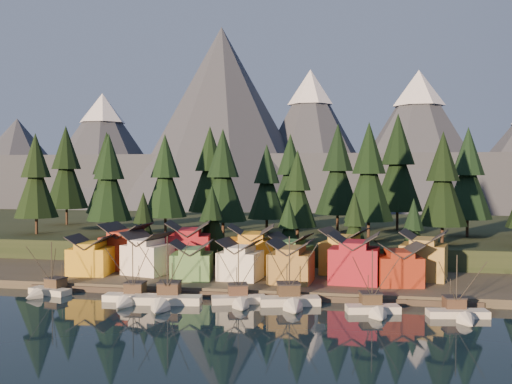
% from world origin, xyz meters
% --- Properties ---
extents(ground, '(500.00, 500.00, 0.00)m').
position_xyz_m(ground, '(0.00, 0.00, 0.00)').
color(ground, black).
rests_on(ground, ground).
extents(shore_strip, '(400.00, 50.00, 1.50)m').
position_xyz_m(shore_strip, '(0.00, 40.00, 0.75)').
color(shore_strip, '#3E3A2D').
rests_on(shore_strip, ground).
extents(hillside, '(420.00, 100.00, 6.00)m').
position_xyz_m(hillside, '(0.00, 90.00, 3.00)').
color(hillside, black).
rests_on(hillside, ground).
extents(dock, '(80.00, 4.00, 1.00)m').
position_xyz_m(dock, '(0.00, 16.50, 0.50)').
color(dock, '#443931').
rests_on(dock, ground).
extents(mountain_ridge, '(560.00, 190.00, 90.00)m').
position_xyz_m(mountain_ridge, '(-4.20, 213.59, 26.06)').
color(mountain_ridge, '#414854').
rests_on(mountain_ridge, ground).
extents(boat_0, '(8.42, 8.97, 10.43)m').
position_xyz_m(boat_0, '(-34.79, 11.02, 2.10)').
color(boat_0, beige).
rests_on(boat_0, ground).
extents(boat_1, '(9.88, 10.67, 11.11)m').
position_xyz_m(boat_1, '(-17.87, 8.41, 2.09)').
color(boat_1, white).
rests_on(boat_1, ground).
extents(boat_2, '(12.17, 13.01, 12.53)m').
position_xyz_m(boat_2, '(-11.26, 7.43, 2.27)').
color(boat_2, beige).
rests_on(boat_2, ground).
extents(boat_3, '(9.76, 10.25, 11.04)m').
position_xyz_m(boat_3, '(0.62, 10.52, 2.12)').
color(boat_3, beige).
rests_on(boat_3, ground).
extents(boat_4, '(10.63, 11.24, 12.58)m').
position_xyz_m(boat_4, '(9.20, 10.67, 2.47)').
color(boat_4, beige).
rests_on(boat_4, ground).
extents(boat_5, '(8.93, 9.48, 10.82)m').
position_xyz_m(boat_5, '(22.55, 8.10, 2.15)').
color(boat_5, beige).
rests_on(boat_5, ground).
extents(boat_6, '(9.62, 10.22, 10.44)m').
position_xyz_m(boat_6, '(35.11, 7.57, 1.95)').
color(boat_6, beige).
rests_on(boat_6, ground).
extents(house_front_0, '(8.39, 8.00, 7.79)m').
position_xyz_m(house_front_0, '(-32.82, 24.04, 5.59)').
color(house_front_0, gold).
rests_on(house_front_0, shore_strip).
extents(house_front_1, '(9.93, 9.70, 8.49)m').
position_xyz_m(house_front_1, '(-21.82, 26.73, 5.96)').
color(house_front_1, white).
rests_on(house_front_1, shore_strip).
extents(house_front_2, '(8.50, 8.55, 7.29)m').
position_xyz_m(house_front_2, '(-11.39, 22.97, 5.33)').
color(house_front_2, '#538749').
rests_on(house_front_2, shore_strip).
extents(house_front_3, '(8.33, 8.03, 7.65)m').
position_xyz_m(house_front_3, '(-2.22, 24.30, 5.52)').
color(house_front_3, white).
rests_on(house_front_3, shore_strip).
extents(house_front_4, '(8.25, 8.81, 7.87)m').
position_xyz_m(house_front_4, '(7.65, 23.42, 5.64)').
color(house_front_4, olive).
rests_on(house_front_4, shore_strip).
extents(house_front_5, '(9.45, 8.72, 9.26)m').
position_xyz_m(house_front_5, '(19.20, 24.97, 6.36)').
color(house_front_5, maroon).
rests_on(house_front_5, shore_strip).
extents(house_front_6, '(8.71, 8.36, 7.68)m').
position_xyz_m(house_front_6, '(27.17, 24.16, 5.53)').
color(house_front_6, maroon).
rests_on(house_front_6, shore_strip).
extents(house_back_0, '(9.51, 9.19, 9.63)m').
position_xyz_m(house_back_0, '(-28.45, 31.40, 6.56)').
color(house_back_0, maroon).
rests_on(house_back_0, shore_strip).
extents(house_back_1, '(10.59, 10.68, 10.03)m').
position_xyz_m(house_back_1, '(-15.52, 33.87, 6.76)').
color(house_back_1, maroon).
rests_on(house_back_1, shore_strip).
extents(house_back_2, '(10.12, 9.47, 9.67)m').
position_xyz_m(house_back_2, '(-1.62, 32.35, 6.58)').
color(house_back_2, orange).
rests_on(house_back_2, shore_strip).
extents(house_back_3, '(9.13, 8.47, 7.97)m').
position_xyz_m(house_back_3, '(6.33, 32.98, 5.69)').
color(house_back_3, '#3B6E3D').
rests_on(house_back_3, shore_strip).
extents(house_back_4, '(10.16, 9.92, 9.14)m').
position_xyz_m(house_back_4, '(17.10, 33.71, 6.30)').
color(house_back_4, gold).
rests_on(house_back_4, shore_strip).
extents(house_back_5, '(9.81, 9.89, 9.25)m').
position_xyz_m(house_back_5, '(32.18, 31.19, 6.36)').
color(house_back_5, olive).
rests_on(house_back_5, shore_strip).
extents(tree_hill_0, '(11.18, 11.18, 26.05)m').
position_xyz_m(tree_hill_0, '(-62.00, 52.00, 20.24)').
color(tree_hill_0, '#332319').
rests_on(tree_hill_0, hillside).
extents(tree_hill_1, '(11.71, 11.71, 27.27)m').
position_xyz_m(tree_hill_1, '(-50.00, 68.00, 20.91)').
color(tree_hill_1, '#332319').
rests_on(tree_hill_1, hillside).
extents(tree_hill_2, '(10.90, 10.90, 25.40)m').
position_xyz_m(tree_hill_2, '(-40.00, 48.00, 19.88)').
color(tree_hill_2, '#332319').
rests_on(tree_hill_2, hillside).
extents(tree_hill_3, '(11.14, 11.14, 25.94)m').
position_xyz_m(tree_hill_3, '(-30.00, 60.00, 20.18)').
color(tree_hill_3, '#332319').
rests_on(tree_hill_3, hillside).
extents(tree_hill_4, '(12.46, 12.46, 29.04)m').
position_xyz_m(tree_hill_4, '(-22.00, 75.00, 21.88)').
color(tree_hill_4, '#332319').
rests_on(tree_hill_4, hillside).
extents(tree_hill_5, '(11.29, 11.29, 26.31)m').
position_xyz_m(tree_hill_5, '(-12.00, 50.00, 20.38)').
color(tree_hill_5, '#332319').
rests_on(tree_hill_5, hillside).
extents(tree_hill_6, '(10.00, 10.00, 23.29)m').
position_xyz_m(tree_hill_6, '(-4.00, 65.00, 18.73)').
color(tree_hill_6, '#332319').
rests_on(tree_hill_6, hillside).
extents(tree_hill_7, '(9.05, 9.05, 21.08)m').
position_xyz_m(tree_hill_7, '(6.00, 48.00, 17.52)').
color(tree_hill_7, '#332319').
rests_on(tree_hill_7, hillside).
extents(tree_hill_8, '(12.43, 12.43, 28.95)m').
position_xyz_m(tree_hill_8, '(14.00, 72.00, 21.83)').
color(tree_hill_8, '#332319').
rests_on(tree_hill_8, hillside).
extents(tree_hill_9, '(11.92, 11.92, 27.77)m').
position_xyz_m(tree_hill_9, '(22.00, 55.00, 21.18)').
color(tree_hill_9, '#332319').
rests_on(tree_hill_9, hillside).
extents(tree_hill_10, '(13.80, 13.80, 32.14)m').
position_xyz_m(tree_hill_10, '(30.00, 80.00, 23.57)').
color(tree_hill_10, '#332319').
rests_on(tree_hill_10, hillside).
extents(tree_hill_11, '(10.73, 10.73, 25.01)m').
position_xyz_m(tree_hill_11, '(38.00, 50.00, 19.67)').
color(tree_hill_11, '#332319').
rests_on(tree_hill_11, hillside).
extents(tree_hill_12, '(11.64, 11.64, 27.12)m').
position_xyz_m(tree_hill_12, '(46.00, 66.00, 20.83)').
color(tree_hill_12, '#332319').
rests_on(tree_hill_12, hillside).
extents(tree_hill_15, '(11.63, 11.63, 27.09)m').
position_xyz_m(tree_hill_15, '(0.00, 82.00, 20.81)').
color(tree_hill_15, '#332319').
rests_on(tree_hill_15, hillside).
extents(tree_hill_16, '(12.93, 12.93, 30.12)m').
position_xyz_m(tree_hill_16, '(-68.00, 78.00, 22.47)').
color(tree_hill_16, '#332319').
rests_on(tree_hill_16, hillside).
extents(tree_shore_0, '(6.87, 6.87, 16.01)m').
position_xyz_m(tree_shore_0, '(-28.00, 40.00, 10.24)').
color(tree_shore_0, '#332319').
rests_on(tree_shore_0, shore_strip).
extents(tree_shore_1, '(7.61, 7.61, 17.73)m').
position_xyz_m(tree_shore_1, '(-12.00, 40.00, 11.19)').
color(tree_shore_1, '#332319').
rests_on(tree_shore_1, shore_strip).
extents(tree_shore_2, '(6.44, 6.44, 14.99)m').
position_xyz_m(tree_shore_2, '(5.00, 40.00, 9.68)').
color(tree_shore_2, '#332319').
rests_on(tree_shore_2, shore_strip).
extents(tree_shore_3, '(7.02, 7.02, 16.35)m').
position_xyz_m(tree_shore_3, '(19.00, 40.00, 10.43)').
color(tree_shore_3, '#332319').
rests_on(tree_shore_3, shore_strip).
extents(tree_shore_4, '(6.48, 6.48, 15.10)m').
position_xyz_m(tree_shore_4, '(31.00, 40.00, 9.74)').
color(tree_shore_4, '#332319').
rests_on(tree_shore_4, shore_strip).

